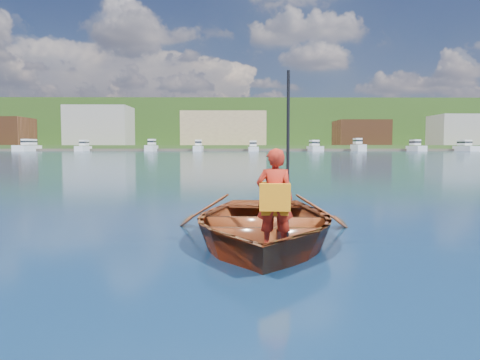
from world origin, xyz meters
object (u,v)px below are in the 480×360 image
(rowboat, at_px, (262,223))
(child_paddler, at_px, (275,198))
(dock, at_px, (216,150))
(marina_yachts, at_px, (250,147))

(rowboat, bearing_deg, child_paddler, -84.24)
(rowboat, distance_m, dock, 147.90)
(child_paddler, bearing_deg, marina_yachts, 88.39)
(child_paddler, relative_size, marina_yachts, 0.01)
(child_paddler, relative_size, dock, 0.01)
(dock, bearing_deg, rowboat, -87.41)
(marina_yachts, bearing_deg, child_paddler, -91.61)
(rowboat, distance_m, child_paddler, 1.01)
(rowboat, xyz_separation_m, dock, (-6.68, 147.75, 0.15))
(rowboat, bearing_deg, dock, 92.59)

